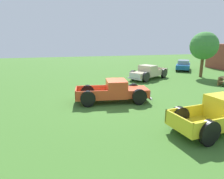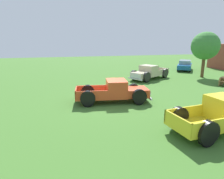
{
  "view_description": "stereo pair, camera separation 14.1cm",
  "coord_description": "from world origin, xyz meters",
  "px_view_note": "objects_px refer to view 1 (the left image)",
  "views": [
    {
      "loc": [
        12.79,
        -3.33,
        4.22
      ],
      "look_at": [
        0.15,
        0.2,
        0.9
      ],
      "focal_mm": 31.27,
      "sensor_mm": 36.0,
      "label": 1
    },
    {
      "loc": [
        12.83,
        -3.19,
        4.22
      ],
      "look_at": [
        0.15,
        0.2,
        0.9
      ],
      "focal_mm": 31.27,
      "sensor_mm": 36.0,
      "label": 2
    }
  ],
  "objects_px": {
    "oak_tree_west": "(204,46)",
    "sedan_distant_a": "(183,65)",
    "pickup_truck_behind_right": "(147,73)",
    "pickup_truck_foreground": "(117,91)"
  },
  "relations": [
    {
      "from": "sedan_distant_a",
      "to": "oak_tree_west",
      "type": "distance_m",
      "value": 6.04
    },
    {
      "from": "pickup_truck_behind_right",
      "to": "sedan_distant_a",
      "type": "distance_m",
      "value": 9.37
    },
    {
      "from": "sedan_distant_a",
      "to": "pickup_truck_foreground",
      "type": "bearing_deg",
      "value": -49.19
    },
    {
      "from": "pickup_truck_foreground",
      "to": "sedan_distant_a",
      "type": "relative_size",
      "value": 1.18
    },
    {
      "from": "pickup_truck_foreground",
      "to": "oak_tree_west",
      "type": "relative_size",
      "value": 1.03
    },
    {
      "from": "pickup_truck_behind_right",
      "to": "pickup_truck_foreground",
      "type": "bearing_deg",
      "value": -38.99
    },
    {
      "from": "pickup_truck_behind_right",
      "to": "sedan_distant_a",
      "type": "bearing_deg",
      "value": 121.18
    },
    {
      "from": "pickup_truck_foreground",
      "to": "sedan_distant_a",
      "type": "xyz_separation_m",
      "value": [
        -11.73,
        13.59,
        0.01
      ]
    },
    {
      "from": "pickup_truck_behind_right",
      "to": "oak_tree_west",
      "type": "xyz_separation_m",
      "value": [
        0.35,
        6.78,
        2.84
      ]
    },
    {
      "from": "oak_tree_west",
      "to": "sedan_distant_a",
      "type": "bearing_deg",
      "value": 166.63
    }
  ]
}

